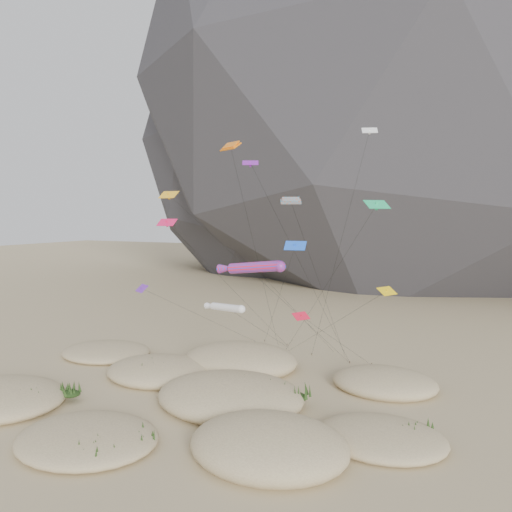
# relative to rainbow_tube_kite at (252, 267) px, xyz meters

# --- Properties ---
(ground) EXTENTS (500.00, 500.00, 0.00)m
(ground) POSITION_rel_rainbow_tube_kite_xyz_m (-0.73, -9.62, -13.13)
(ground) COLOR #CCB789
(ground) RESTS_ON ground
(rock_headland) EXTENTS (226.37, 148.64, 177.50)m
(rock_headland) POSITION_rel_rainbow_tube_kite_xyz_m (5.64, 109.10, 59.56)
(rock_headland) COLOR black
(rock_headland) RESTS_ON ground
(dunes) EXTENTS (50.18, 35.36, 3.85)m
(dunes) POSITION_rel_rainbow_tube_kite_xyz_m (-3.40, -5.48, -12.43)
(dunes) COLOR #CCB789
(dunes) RESTS_ON ground
(dune_grass) EXTENTS (43.70, 28.18, 1.53)m
(dune_grass) POSITION_rel_rainbow_tube_kite_xyz_m (-0.32, -6.46, -12.29)
(dune_grass) COLOR black
(dune_grass) RESTS_ON ground
(kite_stakes) EXTENTS (18.48, 5.94, 0.30)m
(kite_stakes) POSITION_rel_rainbow_tube_kite_xyz_m (1.75, 14.18, -12.98)
(kite_stakes) COLOR #3F2D1E
(kite_stakes) RESTS_ON ground
(rainbow_tube_kite) EXTENTS (9.11, 17.85, 14.08)m
(rainbow_tube_kite) POSITION_rel_rainbow_tube_kite_xyz_m (0.00, 0.00, 0.00)
(rainbow_tube_kite) COLOR #FB1A2C
(rainbow_tube_kite) RESTS_ON ground
(white_tube_kite) EXTENTS (6.33, 19.93, 9.55)m
(white_tube_kite) POSITION_rel_rainbow_tube_kite_xyz_m (-2.27, -2.08, -4.26)
(white_tube_kite) COLOR silver
(white_tube_kite) RESTS_ON ground
(orange_parafoil) EXTENTS (3.18, 12.41, 27.22)m
(orange_parafoil) POSITION_rel_rainbow_tube_kite_xyz_m (-3.83, 2.47, 13.28)
(orange_parafoil) COLOR orange
(orange_parafoil) RESTS_ON ground
(multi_parafoil) EXTENTS (3.06, 16.62, 20.70)m
(multi_parafoil) POSITION_rel_rainbow_tube_kite_xyz_m (4.79, -0.62, 6.82)
(multi_parafoil) COLOR #DE4917
(multi_parafoil) RESTS_ON ground
(delta_kites) EXTENTS (31.33, 21.86, 28.50)m
(delta_kites) POSITION_rel_rainbow_tube_kite_xyz_m (1.28, 0.72, 3.65)
(delta_kites) COLOR purple
(delta_kites) RESTS_ON ground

